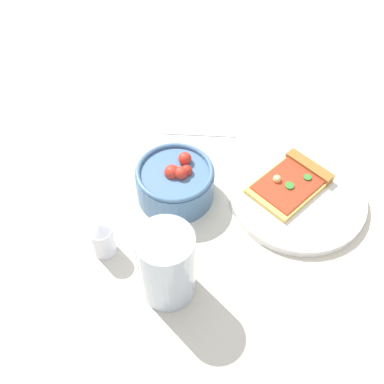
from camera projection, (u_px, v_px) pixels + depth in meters
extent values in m
plane|color=beige|center=(296.00, 200.00, 0.75)|extent=(2.40, 2.40, 0.00)
cylinder|color=white|center=(300.00, 199.00, 0.75)|extent=(0.22, 0.22, 0.01)
cube|color=#E5B256|center=(289.00, 185.00, 0.75)|extent=(0.15, 0.15, 0.01)
cube|color=#A36B2D|center=(309.00, 167.00, 0.77)|extent=(0.07, 0.08, 0.02)
cube|color=red|center=(289.00, 183.00, 0.74)|extent=(0.13, 0.13, 0.00)
cylinder|color=#388433|center=(307.00, 177.00, 0.75)|extent=(0.01, 0.01, 0.00)
cylinder|color=#388433|center=(289.00, 186.00, 0.74)|extent=(0.02, 0.02, 0.00)
sphere|color=#F2D87F|center=(277.00, 179.00, 0.74)|extent=(0.01, 0.01, 0.01)
cylinder|color=#4C7299|center=(175.00, 184.00, 0.74)|extent=(0.13, 0.13, 0.06)
torus|color=#4C7299|center=(175.00, 171.00, 0.71)|extent=(0.12, 0.12, 0.01)
sphere|color=red|center=(185.00, 159.00, 0.73)|extent=(0.02, 0.02, 0.02)
sphere|color=red|center=(186.00, 171.00, 0.71)|extent=(0.02, 0.02, 0.02)
sphere|color=red|center=(181.00, 173.00, 0.71)|extent=(0.02, 0.02, 0.02)
sphere|color=red|center=(172.00, 172.00, 0.71)|extent=(0.02, 0.02, 0.02)
cylinder|color=silver|center=(167.00, 265.00, 0.60)|extent=(0.08, 0.08, 0.13)
cylinder|color=#592D0F|center=(167.00, 267.00, 0.61)|extent=(0.07, 0.07, 0.11)
cube|color=white|center=(200.00, 114.00, 0.88)|extent=(0.12, 0.14, 0.00)
cylinder|color=silver|center=(103.00, 240.00, 0.67)|extent=(0.04, 0.04, 0.05)
cone|color=silver|center=(99.00, 228.00, 0.64)|extent=(0.03, 0.03, 0.01)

